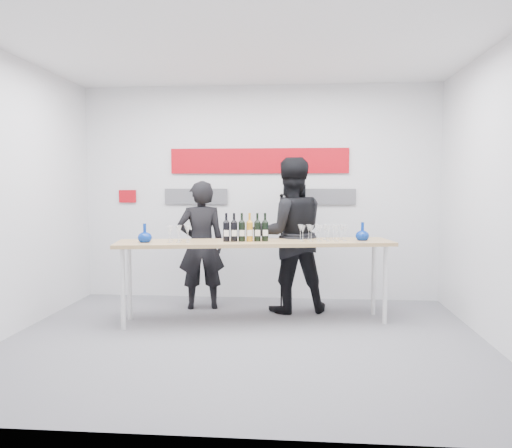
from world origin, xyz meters
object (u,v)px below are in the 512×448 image
object	(u,v)px
tasting_table	(255,247)
presenter_left	(201,245)
mic_stand	(281,277)
presenter_right	(290,235)

from	to	relation	value
tasting_table	presenter_left	xyz separation A→B (m)	(-0.76, 0.59, -0.05)
mic_stand	presenter_right	bearing A→B (deg)	39.98
tasting_table	mic_stand	world-z (taller)	mic_stand
presenter_right	mic_stand	xyz separation A→B (m)	(-0.11, -0.10, -0.52)
tasting_table	presenter_left	size ratio (longest dim) A/B	1.96
mic_stand	tasting_table	bearing A→B (deg)	-126.95
presenter_left	mic_stand	world-z (taller)	presenter_left
presenter_left	presenter_right	distance (m)	1.16
tasting_table	mic_stand	xyz separation A→B (m)	(0.29, 0.45, -0.43)
presenter_left	mic_stand	distance (m)	1.12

